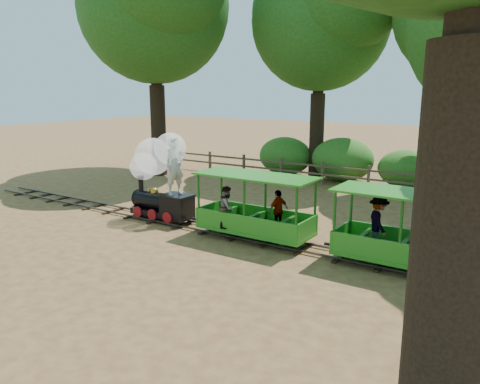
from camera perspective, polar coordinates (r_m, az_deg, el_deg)
The scene contains 10 objects.
ground at distance 13.05m, azimuth -0.18°, elevation -5.46°, with size 90.00×90.00×0.00m, color #9E7544.
track at distance 13.03m, azimuth -0.18°, elevation -5.17°, with size 22.00×1.00×0.10m.
locomotive at distance 14.54m, azimuth -9.90°, elevation 2.69°, with size 2.43×1.15×2.80m.
carriage_front at distance 12.54m, azimuth 1.58°, elevation -2.71°, with size 3.27×1.38×1.70m.
carriage_rear at distance 11.13m, azimuth 19.16°, elevation -5.10°, with size 3.27×1.34×1.70m.
oak_nc at distance 22.06m, azimuth 9.85°, elevation 20.61°, with size 7.53×6.63×9.93m.
fence at distance 19.89m, azimuth 12.66°, elevation 2.20°, with size 18.10×0.10×1.00m.
shrub_west at distance 22.43m, azimuth 5.52°, elevation 4.40°, with size 2.60×2.00×1.80m, color #2D6B1E.
shrub_mid_w at distance 21.25m, azimuth 12.37°, elevation 3.90°, with size 2.78×2.14×1.93m, color #2D6B1E.
shrub_mid_e at distance 20.47m, azimuth 19.50°, elevation 2.65°, with size 2.27×1.74×1.57m, color #2D6B1E.
Camera 1 is at (6.86, -10.35, 4.01)m, focal length 35.00 mm.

